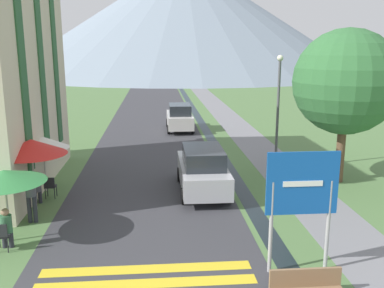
{
  "coord_description": "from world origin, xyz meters",
  "views": [
    {
      "loc": [
        -2.17,
        -5.65,
        5.66
      ],
      "look_at": [
        -0.86,
        10.0,
        2.06
      ],
      "focal_mm": 40.0,
      "sensor_mm": 36.0,
      "label": 1
    }
  ],
  "objects": [
    {
      "name": "person_seated_near",
      "position": [
        -6.61,
        9.69,
        0.68
      ],
      "size": [
        0.32,
        0.32,
        1.23
      ],
      "color": "#282833",
      "rests_on": "ground_plane"
    },
    {
      "name": "cafe_umbrella_front_green",
      "position": [
        -6.59,
        6.55,
        2.01
      ],
      "size": [
        2.37,
        2.37,
        2.19
      ],
      "color": "#B7B2A8",
      "rests_on": "ground_plane"
    },
    {
      "name": "cafe_umbrella_rear_white",
      "position": [
        -6.63,
        11.08,
        1.99
      ],
      "size": [
        2.02,
        2.02,
        2.22
      ],
      "color": "#B7B2A8",
      "rests_on": "ground_plane"
    },
    {
      "name": "road",
      "position": [
        -2.5,
        30.0,
        0.0
      ],
      "size": [
        6.4,
        60.0,
        0.01
      ],
      "color": "#38383D",
      "rests_on": "ground_plane"
    },
    {
      "name": "cafe_chair_nearest",
      "position": [
        -6.57,
        5.86,
        0.51
      ],
      "size": [
        0.4,
        0.4,
        0.85
      ],
      "rotation": [
        0.0,
        0.0,
        0.15
      ],
      "color": "#232328",
      "rests_on": "ground_plane"
    },
    {
      "name": "ground_plane",
      "position": [
        0.0,
        20.0,
        0.0
      ],
      "size": [
        160.0,
        160.0,
        0.0
      ],
      "primitive_type": "plane",
      "color": "#517542"
    },
    {
      "name": "tree_by_path",
      "position": [
        5.55,
        11.3,
        4.24
      ],
      "size": [
        4.32,
        4.32,
        6.41
      ],
      "color": "brown",
      "rests_on": "ground_plane"
    },
    {
      "name": "cafe_chair_middle",
      "position": [
        -6.98,
        8.45,
        0.51
      ],
      "size": [
        0.4,
        0.4,
        0.85
      ],
      "rotation": [
        0.0,
        0.0,
        0.07
      ],
      "color": "#232328",
      "rests_on": "ground_plane"
    },
    {
      "name": "person_standing_terrace",
      "position": [
        -6.3,
        7.9,
        0.98
      ],
      "size": [
        0.32,
        0.32,
        1.69
      ],
      "color": "#282833",
      "rests_on": "ground_plane"
    },
    {
      "name": "drainage_channel",
      "position": [
        1.2,
        30.0,
        0.0
      ],
      "size": [
        0.6,
        60.0,
        0.0
      ],
      "color": "black",
      "rests_on": "ground_plane"
    },
    {
      "name": "mountain_distant",
      "position": [
        4.22,
        90.66,
        11.94
      ],
      "size": [
        76.2,
        76.2,
        23.87
      ],
      "color": "gray",
      "rests_on": "ground_plane"
    },
    {
      "name": "road_sign",
      "position": [
        1.38,
        4.12,
        2.09
      ],
      "size": [
        1.82,
        0.11,
        3.17
      ],
      "color": "#9E9EA3",
      "rests_on": "ground_plane"
    },
    {
      "name": "parked_car_far",
      "position": [
        -0.6,
        23.26,
        0.91
      ],
      "size": [
        1.78,
        4.07,
        1.82
      ],
      "color": "silver",
      "rests_on": "ground_plane"
    },
    {
      "name": "parked_car_near",
      "position": [
        -0.4,
        10.47,
        0.91
      ],
      "size": [
        1.86,
        4.4,
        1.82
      ],
      "color": "#B2B2B7",
      "rests_on": "ground_plane"
    },
    {
      "name": "cafe_chair_far_right",
      "position": [
        -6.26,
        10.17,
        0.51
      ],
      "size": [
        0.4,
        0.4,
        0.85
      ],
      "rotation": [
        0.0,
        0.0,
        0.46
      ],
      "color": "#232328",
      "rests_on": "ground_plane"
    },
    {
      "name": "crosswalk_marking",
      "position": [
        -2.5,
        3.82,
        0.01
      ],
      "size": [
        5.44,
        1.84,
        0.01
      ],
      "color": "yellow",
      "rests_on": "ground_plane"
    },
    {
      "name": "cafe_umbrella_middle_red",
      "position": [
        -6.49,
        9.05,
        2.29
      ],
      "size": [
        2.41,
        2.41,
        2.56
      ],
      "color": "#B7B2A8",
      "rests_on": "ground_plane"
    },
    {
      "name": "streetlamp",
      "position": [
        3.32,
        13.19,
        3.13
      ],
      "size": [
        0.28,
        0.28,
        5.29
      ],
      "color": "#515156",
      "rests_on": "ground_plane"
    },
    {
      "name": "footpath",
      "position": [
        3.6,
        30.0,
        0.0
      ],
      "size": [
        2.2,
        60.0,
        0.01
      ],
      "color": "slate",
      "rests_on": "ground_plane"
    },
    {
      "name": "person_seated_far",
      "position": [
        -6.51,
        6.11,
        0.66
      ],
      "size": [
        0.32,
        0.32,
        1.19
      ],
      "color": "#282833",
      "rests_on": "ground_plane"
    }
  ]
}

